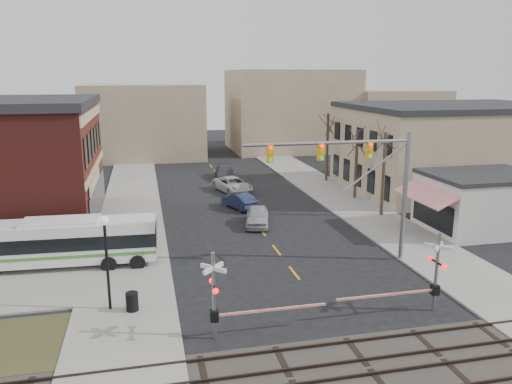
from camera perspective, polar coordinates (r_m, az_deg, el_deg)
ground at (r=27.82m, az=5.62°, el=-10.75°), size 160.00×160.00×0.00m
sidewalk_west at (r=45.49m, az=-14.02°, el=-1.44°), size 5.00×60.00×0.12m
sidewalk_east at (r=48.80m, az=8.85°, el=-0.21°), size 5.00×60.00×0.12m
ballast_strip at (r=21.27m, az=12.79°, el=-19.07°), size 160.00×5.00×0.06m
rail_tracks at (r=21.22m, az=12.80°, el=-18.86°), size 160.00×3.91×0.14m
tan_building at (r=53.89m, az=21.52°, el=4.83°), size 20.30×15.30×8.50m
awning_shop at (r=40.42m, az=24.41°, el=-1.00°), size 9.74×6.20×4.30m
tree_east_a at (r=41.37m, az=14.36°, el=1.98°), size 0.28×0.28×6.75m
tree_east_b at (r=46.86m, az=11.36°, el=3.14°), size 0.28×0.28×6.30m
tree_east_c at (r=54.16m, az=8.14°, el=5.08°), size 0.28×0.28×7.20m
transit_bus at (r=31.93m, az=-21.27°, el=-5.32°), size 11.08×2.94×2.82m
traffic_signal_mast at (r=30.06m, az=12.20°, el=2.33°), size 10.16×0.30×8.00m
rr_crossing_west at (r=22.02m, az=-3.71°, el=-11.81°), size 5.60×1.36×4.00m
rr_crossing_east at (r=25.64m, az=19.10°, el=-8.83°), size 5.60×1.36×4.00m
street_lamp at (r=24.86m, az=-16.80°, el=-5.71°), size 0.44×0.44×4.71m
trash_bin at (r=25.45m, az=-13.98°, el=-12.05°), size 0.60×0.60×0.92m
car_a at (r=38.27m, az=0.15°, el=-2.77°), size 2.69×4.54×1.45m
car_b at (r=43.12m, az=-1.91°, el=-1.00°), size 2.82×4.36×1.36m
car_c at (r=49.15m, az=-2.65°, el=0.84°), size 3.75×5.73×1.47m
car_d at (r=55.69m, az=-3.60°, el=2.27°), size 2.35×4.98×1.40m
pedestrian_near at (r=30.63m, az=-12.79°, el=-6.69°), size 0.56×0.73×1.79m
pedestrian_far at (r=32.56m, az=-15.83°, el=-5.77°), size 0.91×1.01×1.68m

